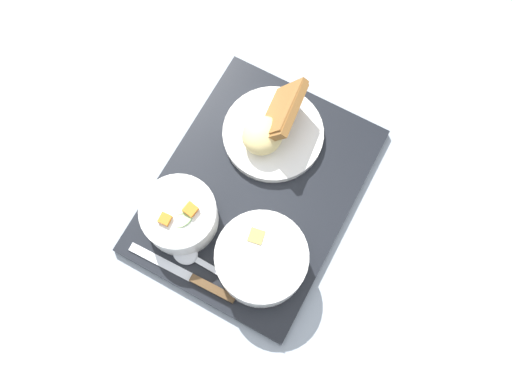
{
  "coord_description": "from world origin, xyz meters",
  "views": [
    {
      "loc": [
        -0.23,
        -0.13,
        0.87
      ],
      "look_at": [
        0.0,
        0.0,
        0.04
      ],
      "focal_mm": 38.0,
      "sensor_mm": 36.0,
      "label": 1
    }
  ],
  "objects_px": {
    "bowl_salad": "(179,215)",
    "spoon": "(201,263)",
    "knife": "(198,281)",
    "bowl_soup": "(261,259)",
    "plate_main": "(272,128)"
  },
  "relations": [
    {
      "from": "knife",
      "to": "spoon",
      "type": "xyz_separation_m",
      "value": [
        0.03,
        0.01,
        -0.0
      ]
    },
    {
      "from": "bowl_salad",
      "to": "spoon",
      "type": "distance_m",
      "value": 0.08
    },
    {
      "from": "knife",
      "to": "spoon",
      "type": "relative_size",
      "value": 1.23
    },
    {
      "from": "plate_main",
      "to": "bowl_salad",
      "type": "bearing_deg",
      "value": 166.1
    },
    {
      "from": "bowl_soup",
      "to": "spoon",
      "type": "relative_size",
      "value": 0.92
    },
    {
      "from": "bowl_salad",
      "to": "spoon",
      "type": "bearing_deg",
      "value": -124.25
    },
    {
      "from": "bowl_salad",
      "to": "spoon",
      "type": "relative_size",
      "value": 0.78
    },
    {
      "from": "bowl_salad",
      "to": "bowl_soup",
      "type": "relative_size",
      "value": 0.85
    },
    {
      "from": "plate_main",
      "to": "spoon",
      "type": "xyz_separation_m",
      "value": [
        -0.25,
        -0.01,
        -0.02
      ]
    },
    {
      "from": "knife",
      "to": "bowl_salad",
      "type": "bearing_deg",
      "value": -46.66
    },
    {
      "from": "bowl_salad",
      "to": "plate_main",
      "type": "xyz_separation_m",
      "value": [
        0.21,
        -0.05,
        -0.01
      ]
    },
    {
      "from": "bowl_soup",
      "to": "knife",
      "type": "distance_m",
      "value": 0.11
    },
    {
      "from": "bowl_salad",
      "to": "bowl_soup",
      "type": "distance_m",
      "value": 0.15
    },
    {
      "from": "bowl_soup",
      "to": "spoon",
      "type": "distance_m",
      "value": 0.1
    },
    {
      "from": "bowl_salad",
      "to": "spoon",
      "type": "height_order",
      "value": "bowl_salad"
    }
  ]
}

